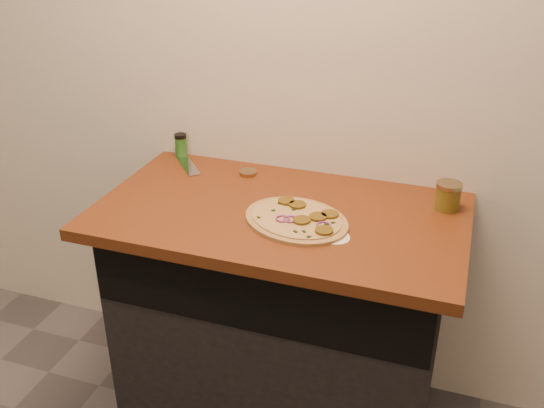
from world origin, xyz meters
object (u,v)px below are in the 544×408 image
at_px(chefs_knife, 181,155).
at_px(salsa_jar, 448,196).
at_px(pizza, 297,219).
at_px(spice_shaker, 181,145).

distance_m(chefs_knife, salsa_jar, 1.03).
distance_m(pizza, chefs_knife, 0.69).
xyz_separation_m(pizza, chefs_knife, (-0.59, 0.37, -0.00)).
relative_size(salsa_jar, spice_shaker, 0.98).
bearing_deg(pizza, salsa_jar, 29.08).
relative_size(chefs_knife, spice_shaker, 3.09).
xyz_separation_m(pizza, salsa_jar, (0.44, 0.24, 0.04)).
bearing_deg(salsa_jar, chefs_knife, 173.06).
distance_m(chefs_knife, spice_shaker, 0.04).
xyz_separation_m(chefs_knife, salsa_jar, (1.02, -0.12, 0.04)).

